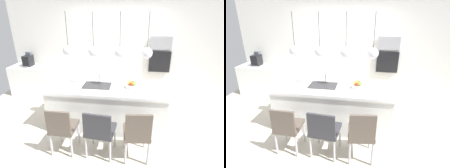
% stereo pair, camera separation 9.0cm
% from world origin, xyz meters
% --- Properties ---
extents(floor, '(6.60, 6.60, 0.00)m').
position_xyz_m(floor, '(0.00, 0.00, 0.00)').
color(floor, beige).
rests_on(floor, ground).
extents(back_wall, '(6.00, 0.10, 2.60)m').
position_xyz_m(back_wall, '(0.00, 1.65, 1.30)').
color(back_wall, silver).
rests_on(back_wall, ground).
extents(kitchen_island, '(2.37, 0.93, 0.90)m').
position_xyz_m(kitchen_island, '(0.00, 0.00, 0.45)').
color(kitchen_island, white).
rests_on(kitchen_island, ground).
extents(sink_basin, '(0.56, 0.40, 0.02)m').
position_xyz_m(sink_basin, '(-0.20, 0.00, 0.90)').
color(sink_basin, '#2D2D30').
rests_on(sink_basin, kitchen_island).
extents(faucet, '(0.02, 0.17, 0.22)m').
position_xyz_m(faucet, '(-0.20, 0.21, 1.04)').
color(faucet, silver).
rests_on(faucet, kitchen_island).
extents(fruit_bowl, '(0.26, 0.26, 0.15)m').
position_xyz_m(fruit_bowl, '(0.48, 0.00, 0.95)').
color(fruit_bowl, beige).
rests_on(fruit_bowl, kitchen_island).
extents(side_counter, '(1.10, 0.60, 0.84)m').
position_xyz_m(side_counter, '(-2.40, 1.28, 0.42)').
color(side_counter, white).
rests_on(side_counter, ground).
extents(coffee_machine, '(0.20, 0.35, 0.38)m').
position_xyz_m(coffee_machine, '(-2.44, 1.28, 1.00)').
color(coffee_machine, black).
rests_on(coffee_machine, side_counter).
extents(microwave, '(0.54, 0.08, 0.34)m').
position_xyz_m(microwave, '(1.18, 1.58, 1.52)').
color(microwave, '#9E9EA3').
rests_on(microwave, back_wall).
extents(oven, '(0.56, 0.08, 0.56)m').
position_xyz_m(oven, '(1.18, 1.58, 1.02)').
color(oven, black).
rests_on(oven, back_wall).
extents(chair_near, '(0.41, 0.44, 0.88)m').
position_xyz_m(chair_near, '(-0.61, -0.90, 0.51)').
color(chair_near, brown).
rests_on(chair_near, ground).
extents(chair_middle, '(0.50, 0.48, 0.88)m').
position_xyz_m(chair_middle, '(0.02, -0.91, 0.51)').
color(chair_middle, '#333338').
rests_on(chair_middle, ground).
extents(chair_far, '(0.46, 0.50, 0.93)m').
position_xyz_m(chair_far, '(0.62, -0.91, 0.53)').
color(chair_far, brown).
rests_on(chair_far, ground).
extents(pendant_light_left, '(0.20, 0.20, 0.80)m').
position_xyz_m(pendant_light_left, '(-0.74, 0.00, 1.59)').
color(pendant_light_left, silver).
extents(pendant_light_center_left, '(0.20, 0.20, 0.80)m').
position_xyz_m(pendant_light_center_left, '(-0.25, 0.00, 1.59)').
color(pendant_light_center_left, silver).
extents(pendant_light_center_right, '(0.20, 0.20, 0.80)m').
position_xyz_m(pendant_light_center_right, '(0.25, 0.00, 1.59)').
color(pendant_light_center_right, silver).
extents(pendant_light_right, '(0.20, 0.20, 0.80)m').
position_xyz_m(pendant_light_right, '(0.74, 0.00, 1.59)').
color(pendant_light_right, silver).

